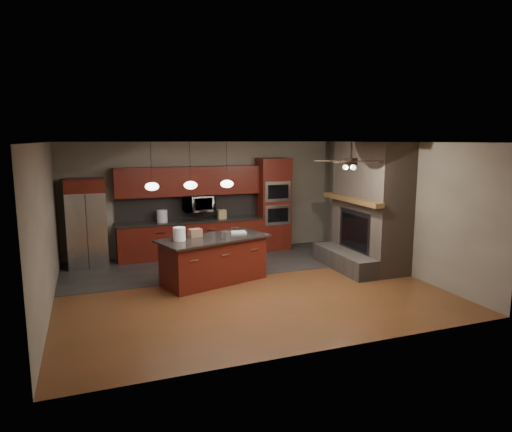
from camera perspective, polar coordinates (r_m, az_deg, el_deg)
name	(u,v)px	position (r m, az deg, el deg)	size (l,w,h in m)	color
ground	(246,286)	(9.08, -1.31, -8.75)	(7.00, 7.00, 0.00)	brown
ceiling	(245,142)	(8.62, -1.39, 9.21)	(7.00, 6.00, 0.02)	white
back_wall	(207,198)	(11.59, -6.18, 2.29)	(7.00, 0.02, 2.80)	gray
right_wall	(397,207)	(10.41, 17.20, 1.10)	(0.02, 6.00, 2.80)	gray
left_wall	(46,228)	(8.31, -24.82, -1.39)	(0.02, 6.00, 2.80)	gray
slate_tile_patch	(220,263)	(10.73, -4.46, -5.87)	(7.00, 2.40, 0.01)	#2C2927
fireplace_column	(368,210)	(10.47, 13.84, 0.73)	(1.30, 2.10, 2.80)	brown
back_cabinetry	(191,220)	(11.32, -8.15, -0.52)	(3.59, 0.64, 2.20)	#53110F
oven_tower	(273,204)	(11.86, 2.19, 1.49)	(0.80, 0.63, 2.38)	#53110F
microwave	(198,203)	(11.30, -7.21, 1.58)	(0.73, 0.41, 0.50)	silver
refrigerator	(87,223)	(10.93, -20.41, -0.82)	(0.85, 0.75, 2.00)	silver
kitchen_island	(214,259)	(9.25, -5.28, -5.43)	(2.37, 1.58, 0.92)	#53110F
white_bucket	(179,234)	(8.92, -9.57, -2.24)	(0.24, 0.24, 0.26)	white
paint_can	(226,235)	(9.04, -3.73, -2.36)	(0.20, 0.20, 0.14)	#AEADB2
paint_tray	(237,232)	(9.52, -2.36, -2.06)	(0.36, 0.25, 0.04)	white
cardboard_box	(195,233)	(9.24, -7.63, -2.10)	(0.25, 0.18, 0.16)	#8D6249
counter_bucket	(162,216)	(11.12, -11.67, -0.01)	(0.25, 0.25, 0.29)	silver
counter_box	(222,214)	(11.39, -4.30, 0.22)	(0.20, 0.16, 0.23)	tan
pendant_left	(152,186)	(8.97, -12.88, 3.64)	(0.26, 0.26, 0.92)	black
pendant_center	(191,185)	(9.10, -8.19, 3.86)	(0.26, 0.26, 0.92)	black
pendant_right	(227,184)	(9.29, -3.65, 4.05)	(0.26, 0.26, 0.92)	black
ceiling_fan	(351,161)	(8.68, 11.77, 6.75)	(1.27, 1.33, 0.41)	black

